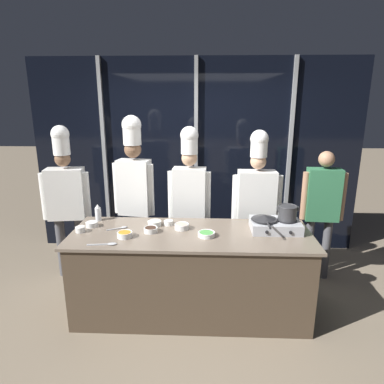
{
  "coord_description": "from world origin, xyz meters",
  "views": [
    {
      "loc": [
        0.14,
        -3.14,
        2.18
      ],
      "look_at": [
        0.0,
        0.25,
        1.23
      ],
      "focal_mm": 32.0,
      "sensor_mm": 36.0,
      "label": 1
    }
  ],
  "objects_px": {
    "chef_line": "(189,191)",
    "prep_bowl_bean_sprouts": "(168,222)",
    "stock_pot": "(287,212)",
    "prep_bowl_rice": "(92,224)",
    "prep_bowl_noodles": "(154,223)",
    "prep_bowl_soy_glaze": "(151,229)",
    "squeeze_bottle_clear": "(98,213)",
    "prep_bowl_carrots": "(125,234)",
    "prep_bowl_scallions": "(206,234)",
    "chef_sous": "(134,183)",
    "chef_pastry": "(256,198)",
    "chef_head": "(66,194)",
    "portable_stove": "(275,225)",
    "frying_pan": "(264,217)",
    "prep_bowl_onion": "(80,229)",
    "serving_spoon_slotted": "(121,228)",
    "person_guest": "(322,203)",
    "serving_spoon_solid": "(108,244)",
    "prep_bowl_shrimp": "(182,226)"
  },
  "relations": [
    {
      "from": "chef_line",
      "to": "prep_bowl_bean_sprouts",
      "type": "bearing_deg",
      "value": 73.33
    },
    {
      "from": "stock_pot",
      "to": "prep_bowl_rice",
      "type": "xyz_separation_m",
      "value": [
        -1.99,
        0.03,
        -0.16
      ]
    },
    {
      "from": "prep_bowl_noodles",
      "to": "prep_bowl_soy_glaze",
      "type": "height_order",
      "value": "same"
    },
    {
      "from": "squeeze_bottle_clear",
      "to": "prep_bowl_carrots",
      "type": "relative_size",
      "value": 1.25
    },
    {
      "from": "stock_pot",
      "to": "prep_bowl_scallions",
      "type": "xyz_separation_m",
      "value": [
        -0.8,
        -0.18,
        -0.17
      ]
    },
    {
      "from": "chef_sous",
      "to": "chef_pastry",
      "type": "height_order",
      "value": "chef_sous"
    },
    {
      "from": "chef_head",
      "to": "chef_pastry",
      "type": "xyz_separation_m",
      "value": [
        2.26,
        -0.02,
        -0.02
      ]
    },
    {
      "from": "portable_stove",
      "to": "prep_bowl_soy_glaze",
      "type": "distance_m",
      "value": 1.25
    },
    {
      "from": "frying_pan",
      "to": "chef_line",
      "type": "xyz_separation_m",
      "value": [
        -0.78,
        0.64,
        0.08
      ]
    },
    {
      "from": "prep_bowl_rice",
      "to": "chef_pastry",
      "type": "height_order",
      "value": "chef_pastry"
    },
    {
      "from": "chef_pastry",
      "to": "stock_pot",
      "type": "bearing_deg",
      "value": 109.95
    },
    {
      "from": "portable_stove",
      "to": "chef_line",
      "type": "height_order",
      "value": "chef_line"
    },
    {
      "from": "chef_head",
      "to": "chef_sous",
      "type": "relative_size",
      "value": 0.94
    },
    {
      "from": "prep_bowl_onion",
      "to": "prep_bowl_rice",
      "type": "xyz_separation_m",
      "value": [
        0.07,
        0.15,
        -0.0
      ]
    },
    {
      "from": "portable_stove",
      "to": "stock_pot",
      "type": "xyz_separation_m",
      "value": [
        0.11,
        0.0,
        0.14
      ]
    },
    {
      "from": "prep_bowl_bean_sprouts",
      "to": "serving_spoon_slotted",
      "type": "distance_m",
      "value": 0.49
    },
    {
      "from": "prep_bowl_rice",
      "to": "prep_bowl_noodles",
      "type": "bearing_deg",
      "value": 5.08
    },
    {
      "from": "squeeze_bottle_clear",
      "to": "person_guest",
      "type": "height_order",
      "value": "person_guest"
    },
    {
      "from": "serving_spoon_solid",
      "to": "chef_sous",
      "type": "bearing_deg",
      "value": 87.84
    },
    {
      "from": "squeeze_bottle_clear",
      "to": "chef_line",
      "type": "relative_size",
      "value": 0.1
    },
    {
      "from": "prep_bowl_soy_glaze",
      "to": "serving_spoon_solid",
      "type": "relative_size",
      "value": 0.51
    },
    {
      "from": "prep_bowl_noodles",
      "to": "chef_pastry",
      "type": "bearing_deg",
      "value": 24.37
    },
    {
      "from": "prep_bowl_noodles",
      "to": "chef_line",
      "type": "xyz_separation_m",
      "value": [
        0.34,
        0.55,
        0.19
      ]
    },
    {
      "from": "prep_bowl_carrots",
      "to": "prep_bowl_soy_glaze",
      "type": "bearing_deg",
      "value": 30.74
    },
    {
      "from": "prep_bowl_noodles",
      "to": "prep_bowl_shrimp",
      "type": "relative_size",
      "value": 0.96
    },
    {
      "from": "prep_bowl_shrimp",
      "to": "chef_sous",
      "type": "height_order",
      "value": "chef_sous"
    },
    {
      "from": "stock_pot",
      "to": "prep_bowl_carrots",
      "type": "relative_size",
      "value": 1.44
    },
    {
      "from": "prep_bowl_carrots",
      "to": "serving_spoon_slotted",
      "type": "height_order",
      "value": "prep_bowl_carrots"
    },
    {
      "from": "prep_bowl_shrimp",
      "to": "serving_spoon_solid",
      "type": "relative_size",
      "value": 0.54
    },
    {
      "from": "frying_pan",
      "to": "prep_bowl_rice",
      "type": "relative_size",
      "value": 3.77
    },
    {
      "from": "squeeze_bottle_clear",
      "to": "person_guest",
      "type": "distance_m",
      "value": 2.58
    },
    {
      "from": "frying_pan",
      "to": "person_guest",
      "type": "xyz_separation_m",
      "value": [
        0.79,
        0.67,
        -0.05
      ]
    },
    {
      "from": "prep_bowl_onion",
      "to": "prep_bowl_bean_sprouts",
      "type": "height_order",
      "value": "prep_bowl_onion"
    },
    {
      "from": "serving_spoon_slotted",
      "to": "chef_head",
      "type": "distance_m",
      "value": 1.03
    },
    {
      "from": "chef_sous",
      "to": "stock_pot",
      "type": "bearing_deg",
      "value": 168.7
    },
    {
      "from": "frying_pan",
      "to": "chef_sous",
      "type": "xyz_separation_m",
      "value": [
        -1.43,
        0.63,
        0.18
      ]
    },
    {
      "from": "portable_stove",
      "to": "prep_bowl_shrimp",
      "type": "height_order",
      "value": "portable_stove"
    },
    {
      "from": "stock_pot",
      "to": "chef_line",
      "type": "xyz_separation_m",
      "value": [
        -1.0,
        0.64,
        0.03
      ]
    },
    {
      "from": "prep_bowl_scallions",
      "to": "prep_bowl_noodles",
      "type": "bearing_deg",
      "value": 154.12
    },
    {
      "from": "portable_stove",
      "to": "frying_pan",
      "type": "height_order",
      "value": "frying_pan"
    },
    {
      "from": "prep_bowl_shrimp",
      "to": "chef_line",
      "type": "distance_m",
      "value": 0.67
    },
    {
      "from": "prep_bowl_scallions",
      "to": "serving_spoon_slotted",
      "type": "bearing_deg",
      "value": 169.24
    },
    {
      "from": "portable_stove",
      "to": "serving_spoon_slotted",
      "type": "distance_m",
      "value": 1.57
    },
    {
      "from": "prep_bowl_carrots",
      "to": "prep_bowl_noodles",
      "type": "bearing_deg",
      "value": 53.29
    },
    {
      "from": "prep_bowl_soy_glaze",
      "to": "prep_bowl_carrots",
      "type": "xyz_separation_m",
      "value": [
        -0.23,
        -0.14,
        0.0
      ]
    },
    {
      "from": "frying_pan",
      "to": "prep_bowl_scallions",
      "type": "xyz_separation_m",
      "value": [
        -0.58,
        -0.17,
        -0.11
      ]
    },
    {
      "from": "prep_bowl_scallions",
      "to": "prep_bowl_carrots",
      "type": "distance_m",
      "value": 0.78
    },
    {
      "from": "prep_bowl_onion",
      "to": "chef_line",
      "type": "relative_size",
      "value": 0.05
    },
    {
      "from": "portable_stove",
      "to": "squeeze_bottle_clear",
      "type": "bearing_deg",
      "value": 173.55
    },
    {
      "from": "serving_spoon_solid",
      "to": "prep_bowl_scallions",
      "type": "bearing_deg",
      "value": 14.6
    }
  ]
}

